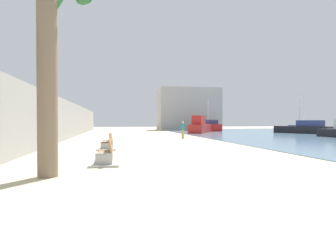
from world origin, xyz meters
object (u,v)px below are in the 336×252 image
(bench_near, at_px, (105,158))
(boat_far_left, at_px, (209,126))
(boat_outer, at_px, (306,127))
(bench_far, at_px, (107,145))
(boat_far_right, at_px, (200,126))
(boat_mid_bay, at_px, (304,128))
(palm_tree, at_px, (47,13))
(person_walking, at_px, (183,129))

(bench_near, distance_m, boat_far_left, 40.03)
(boat_outer, bearing_deg, bench_near, -134.85)
(bench_far, xyz_separation_m, boat_far_right, (12.45, 22.06, 0.70))
(bench_far, height_order, boat_far_left, boat_far_left)
(bench_near, bearing_deg, boat_mid_bay, 42.50)
(boat_far_left, bearing_deg, boat_outer, -9.06)
(palm_tree, height_order, boat_far_right, palm_tree)
(bench_near, bearing_deg, bench_far, 90.67)
(boat_far_left, height_order, boat_mid_bay, boat_far_left)
(bench_far, distance_m, boat_mid_bay, 31.13)
(person_walking, bearing_deg, boat_outer, 34.35)
(boat_far_left, relative_size, boat_mid_bay, 1.02)
(person_walking, relative_size, boat_mid_bay, 0.22)
(boat_outer, xyz_separation_m, boat_mid_bay, (-7.88, -10.20, -0.04))
(person_walking, bearing_deg, palm_tree, -115.23)
(bench_near, distance_m, bench_far, 6.03)
(palm_tree, distance_m, boat_far_right, 33.79)
(palm_tree, xyz_separation_m, boat_mid_bay, (27.27, 25.95, -4.17))
(person_walking, distance_m, boat_mid_bay, 20.50)
(palm_tree, xyz_separation_m, person_walking, (8.43, 17.89, -3.92))
(person_walking, height_order, boat_mid_bay, boat_mid_bay)
(bench_near, xyz_separation_m, person_walking, (6.83, 15.47, 0.73))
(boat_outer, bearing_deg, boat_mid_bay, -127.67)
(boat_outer, bearing_deg, person_walking, -145.65)
(bench_far, relative_size, boat_far_right, 0.30)
(boat_far_right, bearing_deg, bench_near, -113.79)
(palm_tree, height_order, boat_mid_bay, palm_tree)
(boat_outer, relative_size, boat_far_left, 0.98)
(boat_outer, bearing_deg, palm_tree, -134.19)
(boat_mid_bay, bearing_deg, bench_near, -137.50)
(boat_outer, bearing_deg, bench_far, -140.52)
(bench_far, bearing_deg, person_walking, 53.81)
(person_walking, bearing_deg, bench_near, -113.84)
(bench_near, xyz_separation_m, boat_far_left, (16.55, 36.44, 0.55))
(bench_far, xyz_separation_m, boat_far_left, (16.62, 30.41, 0.55))
(bench_near, distance_m, boat_far_right, 30.70)
(boat_far_right, bearing_deg, person_walking, -113.73)
(bench_near, height_order, boat_mid_bay, boat_mid_bay)
(boat_outer, relative_size, boat_far_right, 1.04)
(boat_mid_bay, height_order, boat_far_right, boat_mid_bay)
(bench_far, height_order, boat_mid_bay, boat_mid_bay)
(boat_outer, distance_m, boat_mid_bay, 12.89)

